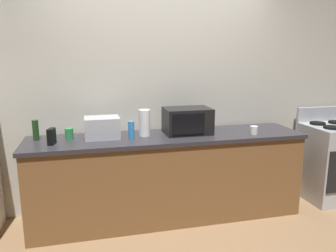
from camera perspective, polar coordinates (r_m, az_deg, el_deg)
The scene contains 12 objects.
ground_plane at distance 3.40m, azimuth 1.70°, elevation -18.15°, with size 8.00×8.00×0.00m, color #93704C.
back_wall at distance 3.74m, azimuth -1.51°, elevation 6.54°, with size 6.40×0.10×2.70m, color beige.
counter_run at distance 3.56m, azimuth 0.00°, elevation -8.67°, with size 2.84×0.64×0.90m.
stove_range at distance 4.45m, azimuth 26.01°, elevation -5.50°, with size 0.60×0.61×1.08m.
microwave at distance 3.50m, azimuth 3.32°, elevation 0.90°, with size 0.48×0.35×0.27m.
toaster_oven at distance 3.37m, azimuth -11.20°, elevation -0.27°, with size 0.34×0.26×0.21m, color #B7BABF.
paper_towel_roll at distance 3.39m, azimuth -4.04°, elevation 0.55°, with size 0.12×0.12×0.27m, color white.
cordless_phone at distance 3.25m, azimuth -19.32°, elevation -1.70°, with size 0.05×0.11×0.15m, color black.
bottle_wine at distance 3.47m, azimuth -21.71°, elevation -0.66°, with size 0.06×0.06×0.20m, color #1E3F19.
bottle_spray_cleaner at distance 3.27m, azimuth -6.30°, elevation -0.74°, with size 0.06×0.06×0.18m, color #338CE5.
mug_white at distance 3.58m, azimuth 14.48°, elevation -0.69°, with size 0.08×0.08×0.09m, color white.
mug_green at distance 3.42m, azimuth -16.55°, elevation -1.24°, with size 0.08×0.08×0.10m, color #2D8C47.
Camera 1 is at (-0.79, -2.83, 1.71)m, focal length 35.61 mm.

